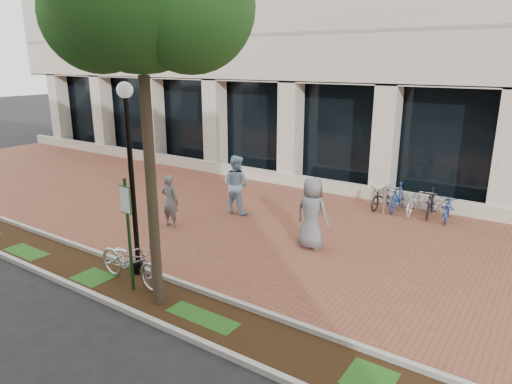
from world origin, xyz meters
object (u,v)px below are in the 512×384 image
Objects in this scene: parking_sign at (127,222)px; bollard at (384,199)px; lamppost at (131,171)px; locked_bicycle at (131,261)px; pedestrian_right at (312,213)px; pedestrian_mid at (236,184)px; pedestrian_left at (170,201)px; bike_rack_cluster at (414,201)px.

parking_sign is 8.98m from bollard.
lamppost is at bearing -113.83° from bollard.
parking_sign is 1.16m from locked_bicycle.
bollard is (2.87, 8.43, -1.13)m from parking_sign.
lamppost is 4.94m from pedestrian_right.
lamppost is 5.33m from pedestrian_mid.
pedestrian_left is at bearing 66.65° from pedestrian_mid.
pedestrian_mid is (0.90, 2.20, 0.17)m from pedestrian_left.
pedestrian_left is at bearing -139.65° from bike_rack_cluster.
bollard is (5.10, 4.92, -0.30)m from pedestrian_left.
parking_sign is at bearing 102.08° from pedestrian_mid.
pedestrian_mid is 0.68× the size of bike_rack_cluster.
lamppost reaches higher than parking_sign.
parking_sign reaches higher than bollard.
bike_rack_cluster is at bearing -22.01° from locked_bicycle.
pedestrian_right is at bearing -99.90° from bollard.
bike_rack_cluster is (3.69, 9.02, -1.20)m from parking_sign.
pedestrian_mid is at bearing 98.70° from lamppost.
locked_bicycle is 8.78m from bollard.
bollard is at bearing -18.73° from locked_bicycle.
parking_sign reaches higher than pedestrian_mid.
pedestrian_left is 8.10m from bike_rack_cluster.
lamppost is 2.29× the size of pedestrian_mid.
parking_sign is at bearing -127.63° from locked_bicycle.
parking_sign is at bearing -108.78° from bollard.
pedestrian_left is 2.39m from pedestrian_mid.
bollard is (3.14, 8.20, -0.03)m from locked_bicycle.
parking_sign is 0.57× the size of lamppost.
bollard is (4.20, 2.72, -0.47)m from pedestrian_mid.
bike_rack_cluster is at bearing -142.42° from pedestrian_left.
lamppost is at bearing 131.25° from parking_sign.
locked_bicycle is 1.05× the size of pedestrian_mid.
locked_bicycle is at bearing 99.86° from pedestrian_mid.
lamppost reaches higher than locked_bicycle.
pedestrian_right reaches higher than pedestrian_left.
pedestrian_mid is at bearing 13.11° from locked_bicycle.
pedestrian_right is at bearing -27.78° from locked_bicycle.
lamppost is 8.72m from bollard.
pedestrian_mid is at bearing -147.03° from bollard.
pedestrian_left reaches higher than bike_rack_cluster.
lamppost reaches higher than pedestrian_right.
parking_sign is 2.54× the size of bollard.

